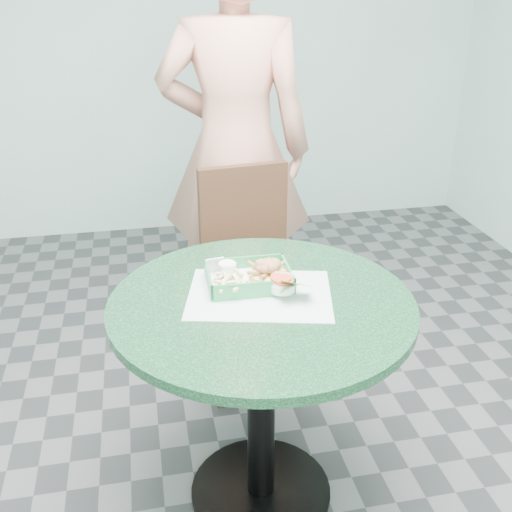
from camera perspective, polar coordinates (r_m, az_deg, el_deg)
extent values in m
cube|color=#303335|center=(2.25, 0.46, -21.53)|extent=(4.00, 5.00, 0.02)
cube|color=silver|center=(4.02, -7.38, 21.77)|extent=(4.00, 0.04, 2.80)
cylinder|color=black|center=(2.24, 0.46, -21.35)|extent=(0.48, 0.48, 0.02)
cylinder|color=black|center=(1.99, 0.50, -14.02)|extent=(0.09, 0.09, 0.70)
cylinder|color=#28412E|center=(1.78, 0.54, -5.17)|extent=(0.91, 0.91, 0.03)
cube|color=#3C241B|center=(2.50, -0.44, -3.11)|extent=(0.38, 0.38, 0.04)
cube|color=#3C241B|center=(2.54, -1.21, 3.67)|extent=(0.38, 0.04, 0.46)
cube|color=#3C241B|center=(2.46, -3.48, -10.07)|extent=(0.04, 0.04, 0.43)
cube|color=#3C241B|center=(2.52, 4.00, -9.20)|extent=(0.04, 0.04, 0.43)
cube|color=#3C241B|center=(2.73, -4.47, -6.15)|extent=(0.04, 0.04, 0.43)
cube|color=#3C241B|center=(2.78, 2.25, -5.46)|extent=(0.04, 0.04, 0.43)
imported|color=tan|center=(2.63, -2.09, 14.79)|extent=(0.95, 0.74, 2.32)
cube|color=silver|center=(1.80, 0.35, -4.23)|extent=(0.49, 0.41, 0.00)
cube|color=#278945|center=(1.85, -0.69, -3.12)|extent=(0.25, 0.18, 0.01)
cube|color=white|center=(1.85, -0.69, -2.96)|extent=(0.24, 0.17, 0.00)
cube|color=#278945|center=(1.92, -1.19, -1.20)|extent=(0.25, 0.01, 0.04)
cube|color=#278945|center=(1.76, -0.15, -3.74)|extent=(0.25, 0.01, 0.04)
cube|color=#278945|center=(1.86, 3.02, -2.06)|extent=(0.01, 0.18, 0.04)
cube|color=#278945|center=(1.82, -4.49, -2.77)|extent=(0.01, 0.18, 0.04)
cylinder|color=#DBBC54|center=(1.85, 1.12, -2.43)|extent=(0.12, 0.12, 0.02)
cylinder|color=white|center=(1.86, -2.75, -1.65)|extent=(0.06, 0.06, 0.03)
cylinder|color=white|center=(1.85, -2.76, -1.22)|extent=(0.05, 0.05, 0.00)
cylinder|color=silver|center=(1.79, 2.55, -3.46)|extent=(0.08, 0.08, 0.02)
torus|color=silver|center=(1.78, 2.56, -2.99)|extent=(0.07, 0.07, 0.01)
cylinder|color=#CF452D|center=(1.78, 2.56, -2.74)|extent=(0.07, 0.07, 0.01)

